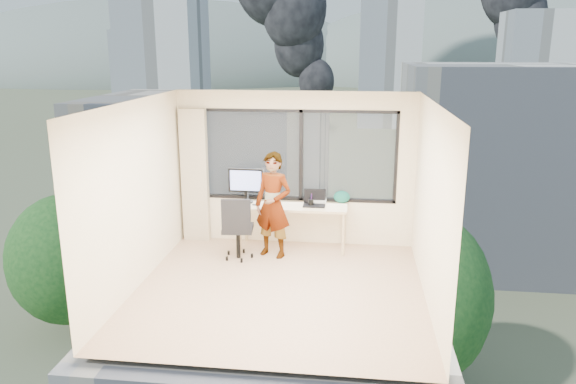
% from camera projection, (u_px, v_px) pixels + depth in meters
% --- Properties ---
extents(floor, '(4.00, 4.00, 0.01)m').
position_uv_depth(floor, '(279.00, 289.00, 7.66)').
color(floor, tan).
rests_on(floor, ground).
extents(ceiling, '(4.00, 4.00, 0.01)m').
position_uv_depth(ceiling, '(278.00, 103.00, 6.99)').
color(ceiling, white).
rests_on(ceiling, ground).
extents(wall_front, '(4.00, 0.01, 2.60)m').
position_uv_depth(wall_front, '(251.00, 254.00, 5.41)').
color(wall_front, beige).
rests_on(wall_front, ground).
extents(wall_left, '(0.01, 4.00, 2.60)m').
position_uv_depth(wall_left, '(136.00, 195.00, 7.56)').
color(wall_left, beige).
rests_on(wall_left, ground).
extents(wall_right, '(0.01, 4.00, 2.60)m').
position_uv_depth(wall_right, '(431.00, 205.00, 7.09)').
color(wall_right, beige).
rests_on(wall_right, ground).
extents(window_wall, '(3.30, 0.16, 1.55)m').
position_uv_depth(window_wall, '(298.00, 155.00, 9.18)').
color(window_wall, black).
rests_on(window_wall, ground).
extents(curtain, '(0.45, 0.14, 2.30)m').
position_uv_depth(curtain, '(195.00, 176.00, 9.37)').
color(curtain, beige).
rests_on(curtain, floor).
extents(desk, '(1.80, 0.60, 0.75)m').
position_uv_depth(desk, '(293.00, 227.00, 9.15)').
color(desk, beige).
rests_on(desk, floor).
extents(chair, '(0.60, 0.60, 1.06)m').
position_uv_depth(chair, '(238.00, 226.00, 8.68)').
color(chair, black).
rests_on(chair, floor).
extents(person, '(0.72, 0.60, 1.70)m').
position_uv_depth(person, '(273.00, 205.00, 8.70)').
color(person, '#2D2D33').
rests_on(person, floor).
extents(monitor, '(0.60, 0.15, 0.59)m').
position_uv_depth(monitor, '(246.00, 185.00, 9.15)').
color(monitor, black).
rests_on(monitor, desk).
extents(game_console, '(0.29, 0.24, 0.07)m').
position_uv_depth(game_console, '(318.00, 201.00, 9.20)').
color(game_console, white).
rests_on(game_console, desk).
extents(laptop, '(0.37, 0.39, 0.23)m').
position_uv_depth(laptop, '(314.00, 199.00, 8.99)').
color(laptop, black).
rests_on(laptop, desk).
extents(cellphone, '(0.11, 0.07, 0.01)m').
position_uv_depth(cellphone, '(255.00, 205.00, 9.06)').
color(cellphone, black).
rests_on(cellphone, desk).
extents(pen_cup, '(0.11, 0.11, 0.11)m').
position_uv_depth(pen_cup, '(311.00, 203.00, 9.01)').
color(pen_cup, black).
rests_on(pen_cup, desk).
extents(handbag, '(0.30, 0.21, 0.21)m').
position_uv_depth(handbag, '(342.00, 197.00, 9.17)').
color(handbag, '#0C4A4B').
rests_on(handbag, desk).
extents(exterior_ground, '(400.00, 400.00, 0.04)m').
position_uv_depth(exterior_ground, '(351.00, 124.00, 126.37)').
color(exterior_ground, '#515B3D').
rests_on(exterior_ground, ground).
extents(near_bldg_a, '(16.00, 12.00, 14.00)m').
position_uv_depth(near_bldg_a, '(213.00, 195.00, 39.29)').
color(near_bldg_a, beige).
rests_on(near_bldg_a, exterior_ground).
extents(near_bldg_b, '(14.00, 13.00, 16.00)m').
position_uv_depth(near_bldg_b, '(490.00, 166.00, 44.24)').
color(near_bldg_b, silver).
rests_on(near_bldg_b, exterior_ground).
extents(far_tower_a, '(14.00, 14.00, 28.00)m').
position_uv_depth(far_tower_a, '(165.00, 65.00, 102.91)').
color(far_tower_a, silver).
rests_on(far_tower_a, exterior_ground).
extents(far_tower_b, '(13.00, 13.00, 30.00)m').
position_uv_depth(far_tower_b, '(389.00, 58.00, 121.57)').
color(far_tower_b, silver).
rests_on(far_tower_b, exterior_ground).
extents(far_tower_c, '(15.00, 15.00, 26.00)m').
position_uv_depth(far_tower_c, '(533.00, 65.00, 136.92)').
color(far_tower_c, silver).
rests_on(far_tower_c, exterior_ground).
extents(far_tower_d, '(16.00, 14.00, 22.00)m').
position_uv_depth(far_tower_d, '(146.00, 69.00, 159.39)').
color(far_tower_d, silver).
rests_on(far_tower_d, exterior_ground).
extents(hill_a, '(288.00, 216.00, 90.00)m').
position_uv_depth(hill_a, '(156.00, 77.00, 332.36)').
color(hill_a, slate).
rests_on(hill_a, exterior_ground).
extents(hill_b, '(300.00, 220.00, 96.00)m').
position_uv_depth(hill_b, '(534.00, 79.00, 306.45)').
color(hill_b, slate).
rests_on(hill_b, exterior_ground).
extents(tree_a, '(7.00, 7.00, 8.00)m').
position_uv_depth(tree_a, '(69.00, 273.00, 33.21)').
color(tree_a, '#164319').
rests_on(tree_a, exterior_ground).
extents(tree_b, '(7.60, 7.60, 9.00)m').
position_uv_depth(tree_b, '(411.00, 315.00, 26.89)').
color(tree_b, '#164319').
rests_on(tree_b, exterior_ground).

